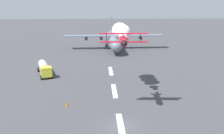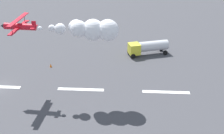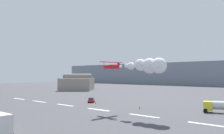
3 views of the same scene
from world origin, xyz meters
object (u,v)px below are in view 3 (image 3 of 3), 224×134
at_px(stunt_biplane_red, 146,66).
at_px(airport_staff_sedan, 91,100).
at_px(traffic_cone_far, 140,107).
at_px(fuel_tanker_truck, 221,106).
at_px(traffic_cone_near, 95,103).

distance_m(stunt_biplane_red, airport_staff_sedan, 34.10).
bearing_deg(traffic_cone_far, fuel_tanker_truck, 21.41).
bearing_deg(fuel_tanker_truck, traffic_cone_far, -158.59).
bearing_deg(traffic_cone_near, airport_staff_sedan, 153.83).
relative_size(fuel_tanker_truck, traffic_cone_far, 11.73).
xyz_separation_m(fuel_tanker_truck, airport_staff_sedan, (-40.41, -5.61, -0.92)).
relative_size(stunt_biplane_red, traffic_cone_near, 25.16).
bearing_deg(stunt_biplane_red, traffic_cone_far, 131.44).
bearing_deg(fuel_tanker_truck, stunt_biplane_red, -120.42).
xyz_separation_m(fuel_tanker_truck, traffic_cone_near, (-36.40, -7.58, -1.36)).
distance_m(airport_staff_sedan, traffic_cone_near, 4.48).
height_order(stunt_biplane_red, traffic_cone_far, stunt_biplane_red).
relative_size(traffic_cone_near, traffic_cone_far, 1.00).
relative_size(stunt_biplane_red, airport_staff_sedan, 4.31).
height_order(airport_staff_sedan, traffic_cone_far, airport_staff_sedan).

